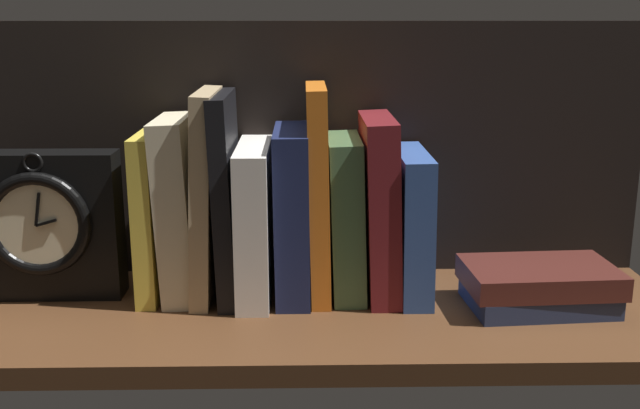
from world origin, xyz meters
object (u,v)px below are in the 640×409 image
Objects in this scene: framed_clock at (44,225)px; book_maroon_dawkins at (380,207)px; book_cream_twain at (179,208)px; book_tan_shortstories at (206,195)px; book_yellow_seinlanguage at (151,215)px; book_orange_pandolfini at (318,192)px; book_navy_bierce at (290,213)px; book_stack_side at (538,285)px; book_blue_modern at (411,223)px; book_white_catcher at (255,221)px; book_green_romantic at (346,217)px; book_black_skeptic at (227,196)px.

book_maroon_dawkins is at bearing 1.21° from framed_clock.
book_cream_twain is 3.73cm from book_tan_shortstories.
book_yellow_seinlanguage reaches higher than framed_clock.
book_orange_pandolfini is at bearing 0.00° from book_yellow_seinlanguage.
book_navy_bierce is 1.12× the size of framed_clock.
book_navy_bierce is 1.14× the size of book_stack_side.
book_maroon_dawkins is 1.24× the size of book_blue_modern.
book_white_catcher is at bearing 0.00° from book_yellow_seinlanguage.
book_cream_twain is 1.18× the size of book_white_catcher.
book_white_catcher is at bearing 180.00° from book_orange_pandolfini.
book_orange_pandolfini is 1.32× the size of book_green_romantic.
book_black_skeptic is 1.21× the size of book_navy_bierce.
book_cream_twain is 1.00× the size of book_maroon_dawkins.
book_maroon_dawkins is (24.46, 0.00, 0.01)cm from book_cream_twain.
book_black_skeptic is 1.33× the size of book_white_catcher.
book_navy_bierce is (10.07, 0.00, -2.28)cm from book_tan_shortstories.
book_tan_shortstories is (6.81, 0.00, 2.48)cm from book_yellow_seinlanguage.
book_black_skeptic is 38.78cm from book_stack_side.
book_tan_shortstories is 21.14cm from book_maroon_dawkins.
book_blue_modern is 44.57cm from framed_clock.
book_cream_twain is 9.32cm from book_white_catcher.
book_cream_twain reaches higher than book_yellow_seinlanguage.
book_tan_shortstories is 13.58cm from book_orange_pandolfini.
book_green_romantic is 1.10× the size of book_blue_modern.
book_orange_pandolfini is (3.51, -0.00, 2.56)cm from book_navy_bierce.
book_orange_pandolfini is at bearing 0.00° from book_white_catcher.
book_green_romantic is at bearing 180.00° from book_maroon_dawkins.
book_stack_side is at bearing -11.35° from book_orange_pandolfini.
framed_clock is at bearing -177.76° from book_black_skeptic.
book_navy_bierce reaches higher than book_white_catcher.
book_stack_side is at bearing -8.02° from book_black_skeptic.
book_tan_shortstories is 1.35× the size of book_white_catcher.
book_maroon_dawkins is at bearing 0.00° from book_tan_shortstories.
book_stack_side is at bearing -4.23° from framed_clock.
book_blue_modern is (25.05, 0.00, -3.68)cm from book_tan_shortstories.
framed_clock is at bearing -178.90° from book_blue_modern.
book_navy_bierce is at bearing 180.00° from book_orange_pandolfini.
framed_clock is (-33.09, -0.86, -3.68)cm from book_orange_pandolfini.
book_orange_pandolfini is (16.95, 0.00, 1.87)cm from book_cream_twain.
framed_clock is at bearing 175.77° from book_stack_side.
book_navy_bierce is 1.16× the size of book_blue_modern.
book_cream_twain is 20.40cm from book_green_romantic.
book_green_romantic is (6.91, -0.00, -0.53)cm from book_navy_bierce.
book_orange_pandolfini reaches higher than book_tan_shortstories.
framed_clock is 1.02× the size of book_stack_side.
book_tan_shortstories is 0.98× the size of book_orange_pandolfini.
book_stack_side is (22.66, -5.23, -7.14)cm from book_green_romantic.
book_maroon_dawkins is at bearing 180.00° from book_blue_modern.
book_yellow_seinlanguage is at bearing 180.00° from book_orange_pandolfini.
book_cream_twain reaches higher than book_white_catcher.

